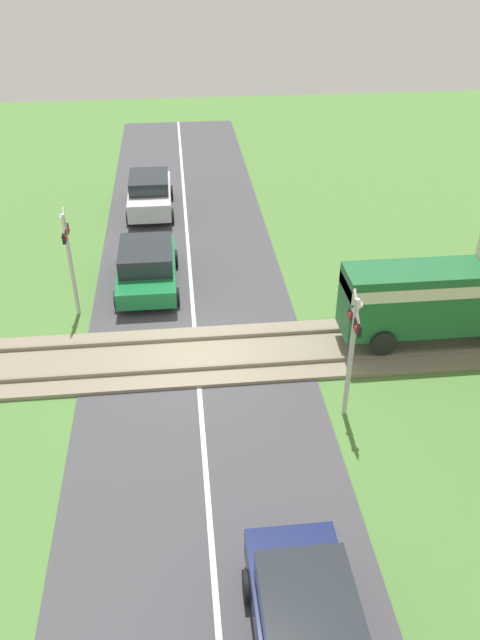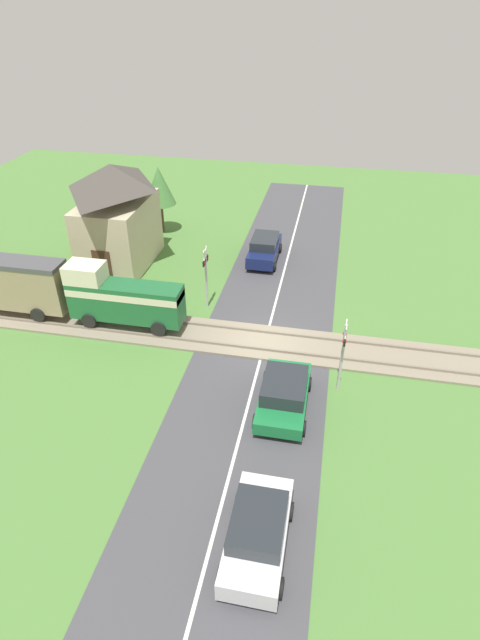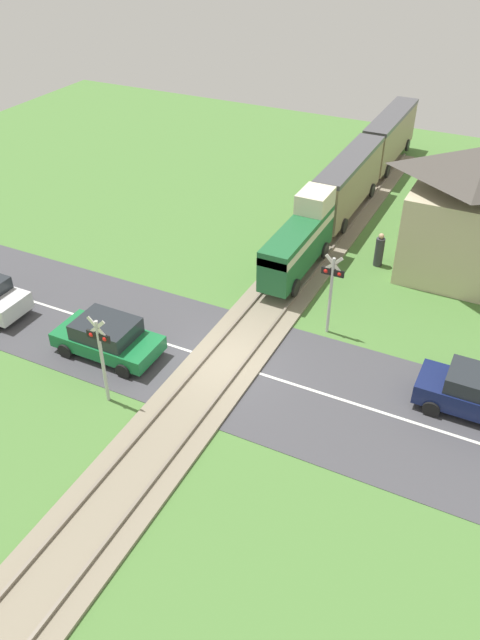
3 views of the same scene
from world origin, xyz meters
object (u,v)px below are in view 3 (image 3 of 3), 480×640
car_far_side (479,394)px  station_building (473,218)px  crossing_signal_west_approach (101,350)px  crossing_signal_east_approach (331,285)px  train (355,175)px  car_near_crossing (107,337)px  pedestrian_by_station (379,251)px

car_far_side → station_building: size_ratio=0.65×
crossing_signal_west_approach → crossing_signal_east_approach: bearing=52.8°
car_far_side → crossing_signal_east_approach: (-6.10, 2.17, 1.39)m
car_far_side → crossing_signal_west_approach: (-11.58, -5.05, 1.39)m
train → car_near_crossing: size_ratio=5.33×
train → crossing_signal_east_approach: 11.88m
car_near_crossing → car_far_side: bearing=12.4°
station_building → car_far_side: bearing=-76.5°
train → station_building: size_ratio=3.50×
car_near_crossing → pedestrian_by_station: 13.30m
car_far_side → station_building: bearing=103.5°
car_near_crossing → crossing_signal_east_approach: bearing=35.7°
station_building → pedestrian_by_station: 4.36m
car_near_crossing → pedestrian_by_station: pedestrian_by_station is taller
crossing_signal_west_approach → car_far_side: bearing=23.5°
car_far_side → pedestrian_by_station: size_ratio=2.44×
car_near_crossing → pedestrian_by_station: (7.34, 11.09, -0.02)m
crossing_signal_west_approach → pedestrian_by_station: bearing=66.3°
crossing_signal_east_approach → crossing_signal_west_approach: bearing=-127.2°
car_near_crossing → pedestrian_by_station: size_ratio=2.46×
station_building → pedestrian_by_station: bearing=-172.4°
car_far_side → pedestrian_by_station: 10.04m
car_far_side → pedestrian_by_station: (-5.77, 8.21, -0.08)m
train → car_far_side: train is taller
car_far_side → crossing_signal_west_approach: 12.71m
car_far_side → crossing_signal_east_approach: 6.62m
car_near_crossing → station_building: bearing=46.4°
train → crossing_signal_west_approach: crossing_signal_west_approach is taller
crossing_signal_west_approach → crossing_signal_east_approach: 9.06m
car_far_side → crossing_signal_west_approach: crossing_signal_west_approach is taller
crossing_signal_west_approach → pedestrian_by_station: (5.81, 13.26, -1.46)m
crossing_signal_west_approach → pedestrian_by_station: 14.55m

